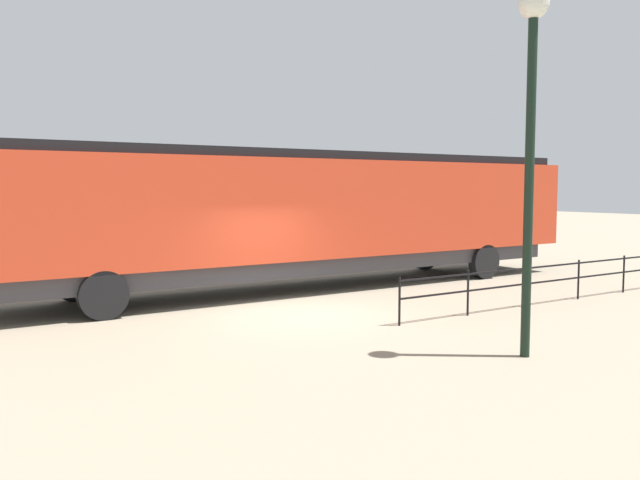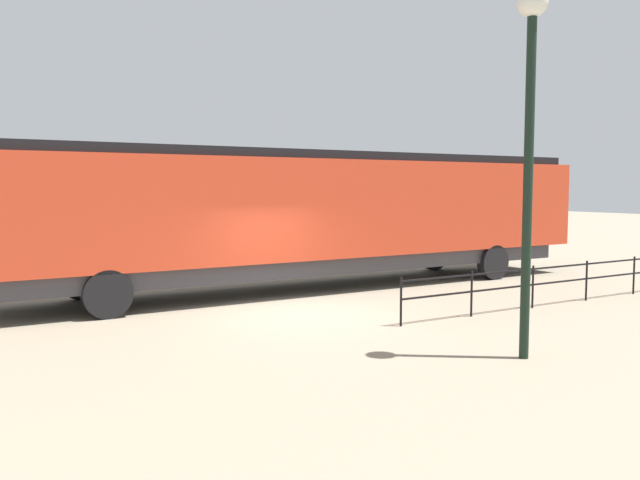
{
  "view_description": "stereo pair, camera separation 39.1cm",
  "coord_description": "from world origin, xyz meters",
  "views": [
    {
      "loc": [
        12.66,
        -7.6,
        2.92
      ],
      "look_at": [
        1.97,
        -0.68,
        1.89
      ],
      "focal_mm": 36.58,
      "sensor_mm": 36.0,
      "label": 1
    },
    {
      "loc": [
        12.87,
        -7.27,
        2.92
      ],
      "look_at": [
        1.97,
        -0.68,
        1.89
      ],
      "focal_mm": 36.58,
      "sensor_mm": 36.0,
      "label": 2
    }
  ],
  "objects": [
    {
      "name": "ground_plane",
      "position": [
        0.0,
        0.0,
        0.0
      ],
      "size": [
        120.0,
        120.0,
        0.0
      ],
      "primitive_type": "plane",
      "color": "gray"
    },
    {
      "name": "locomotive",
      "position": [
        -3.3,
        2.71,
        2.22
      ],
      "size": [
        3.14,
        18.71,
        3.92
      ],
      "color": "red",
      "rests_on": "ground_plane"
    },
    {
      "name": "lamp_post",
      "position": [
        5.29,
        1.4,
        4.35
      ],
      "size": [
        0.51,
        0.51,
        6.22
      ],
      "color": "black",
      "rests_on": "ground_plane"
    },
    {
      "name": "platform_fence",
      "position": [
        2.16,
        6.23,
        0.68
      ],
      "size": [
        0.05,
        10.14,
        1.04
      ],
      "color": "black",
      "rests_on": "ground_plane"
    }
  ]
}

